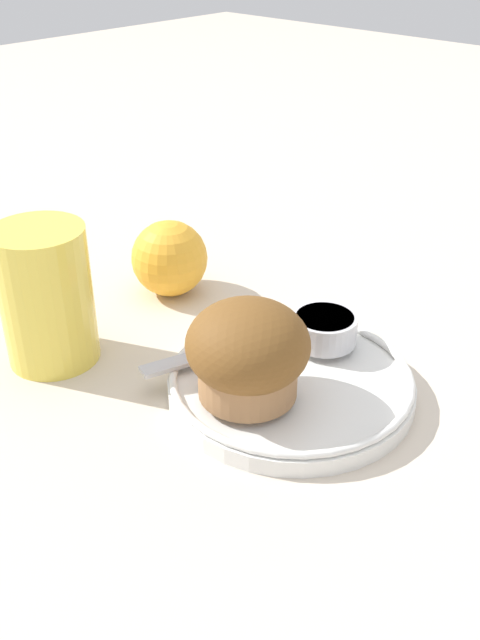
# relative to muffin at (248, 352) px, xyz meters

# --- Properties ---
(ground_plane) EXTENTS (3.00, 3.00, 0.00)m
(ground_plane) POSITION_rel_muffin_xyz_m (0.06, 0.02, -0.06)
(ground_plane) COLOR beige
(plate) EXTENTS (0.19, 0.19, 0.02)m
(plate) POSITION_rel_muffin_xyz_m (0.04, -0.01, -0.05)
(plate) COLOR white
(plate) RESTS_ON ground_plane
(muffin) EXTENTS (0.09, 0.09, 0.07)m
(muffin) POSITION_rel_muffin_xyz_m (0.00, 0.00, 0.00)
(muffin) COLOR #9E7047
(muffin) RESTS_ON plate
(cream_ramekin) EXTENTS (0.05, 0.05, 0.02)m
(cream_ramekin) POSITION_rel_muffin_xyz_m (0.10, 0.00, -0.02)
(cream_ramekin) COLOR silver
(cream_ramekin) RESTS_ON plate
(berry_pair) EXTENTS (0.03, 0.02, 0.02)m
(berry_pair) POSITION_rel_muffin_xyz_m (0.03, 0.04, -0.03)
(berry_pair) COLOR #B7192D
(berry_pair) RESTS_ON plate
(butter_knife) EXTENTS (0.15, 0.06, 0.00)m
(butter_knife) POSITION_rel_muffin_xyz_m (0.03, 0.05, -0.03)
(butter_knife) COLOR #B7B7BC
(butter_knife) RESTS_ON plate
(orange_fruit) EXTENTS (0.07, 0.07, 0.07)m
(orange_fruit) POSITION_rel_muffin_xyz_m (0.09, 0.19, -0.02)
(orange_fruit) COLOR #F4A82D
(orange_fruit) RESTS_ON ground_plane
(juice_glass) EXTENTS (0.08, 0.08, 0.12)m
(juice_glass) POSITION_rel_muffin_xyz_m (-0.05, 0.17, 0.00)
(juice_glass) COLOR #EAD14C
(juice_glass) RESTS_ON ground_plane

